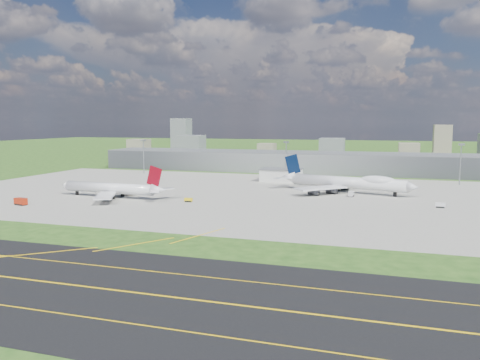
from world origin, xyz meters
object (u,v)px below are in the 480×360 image
(crash_tender, at_px, (21,202))
(van_white_near, at_px, (351,194))
(airliner_red_twin, at_px, (113,189))
(van_white_far, at_px, (440,205))
(airliner_blue_quad, at_px, (347,183))
(tug_yellow, at_px, (188,200))

(crash_tender, xyz_separation_m, van_white_near, (146.83, 72.78, -0.29))
(airliner_red_twin, distance_m, van_white_far, 160.13)
(airliner_red_twin, bearing_deg, van_white_near, -157.06)
(van_white_near, xyz_separation_m, van_white_far, (41.29, -21.30, -0.23))
(airliner_blue_quad, bearing_deg, crash_tender, -133.69)
(airliner_blue_quad, xyz_separation_m, crash_tender, (-143.79, -86.17, -4.01))
(tug_yellow, xyz_separation_m, van_white_far, (116.26, 19.70, 0.17))
(crash_tender, height_order, van_white_far, crash_tender)
(airliner_red_twin, height_order, van_white_far, airliner_red_twin)
(airliner_red_twin, height_order, van_white_near, airliner_red_twin)
(tug_yellow, bearing_deg, crash_tender, -167.58)
(tug_yellow, relative_size, van_white_far, 0.94)
(van_white_near, bearing_deg, airliner_blue_quad, 17.92)
(crash_tender, xyz_separation_m, tug_yellow, (71.86, 31.78, -0.69))
(airliner_blue_quad, relative_size, tug_yellow, 18.21)
(van_white_far, bearing_deg, tug_yellow, -163.80)
(tug_yellow, height_order, van_white_near, van_white_near)
(airliner_blue_quad, bearing_deg, van_white_far, -22.67)
(airliner_red_twin, relative_size, van_white_far, 14.27)
(airliner_red_twin, distance_m, airliner_blue_quad, 126.61)
(airliner_red_twin, relative_size, airliner_blue_quad, 0.83)
(airliner_blue_quad, relative_size, van_white_far, 17.11)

